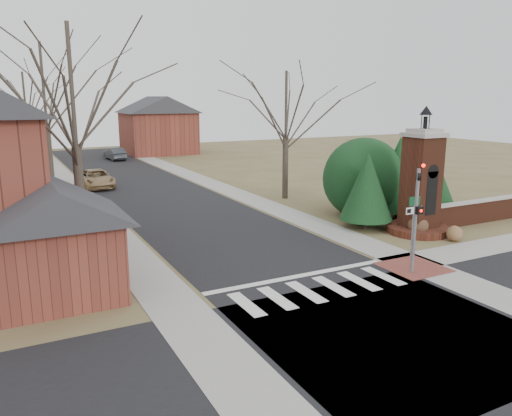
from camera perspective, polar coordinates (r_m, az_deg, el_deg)
ground at (r=18.04m, az=8.75°, el=-10.01°), size 120.00×120.00×0.00m
main_street at (r=37.40m, az=-11.41°, el=1.70°), size 8.00×70.00×0.01m
cross_street at (r=15.94m, az=15.26°, el=-13.46°), size 120.00×8.00×0.01m
crosswalk_zone at (r=18.64m, az=7.29°, el=-9.18°), size 8.00×2.20×0.02m
stop_bar at (r=19.81m, az=4.82°, el=-7.79°), size 8.00×0.35×0.02m
sidewalk_right_main at (r=39.10m, az=-4.08°, el=2.40°), size 2.00×60.00×0.02m
sidewalk_left at (r=36.36m, az=-19.30°, el=0.94°), size 2.00×60.00×0.02m
curb_apron at (r=21.72m, az=17.55°, el=-6.49°), size 2.40×2.40×0.02m
traffic_signal_pole at (r=20.41m, az=17.86°, el=-0.21°), size 0.28×0.41×4.50m
sign_post at (r=22.41m, az=17.55°, el=-0.75°), size 0.90×0.07×2.75m
brick_gate_monument at (r=26.82m, az=18.28°, el=1.79°), size 3.20×3.20×6.47m
brick_garden_wall at (r=30.45m, az=24.04°, el=-0.34°), size 7.50×0.50×1.30m
garage_left at (r=18.52m, az=-21.98°, el=-2.90°), size 4.80×4.80×4.29m
house_distant_right at (r=64.03m, az=-11.16°, el=9.42°), size 8.80×8.80×7.30m
evergreen_near at (r=27.03m, az=12.59°, el=2.49°), size 2.80×2.80×4.10m
evergreen_mid at (r=30.05m, az=16.01°, el=3.87°), size 3.40×3.40×4.70m
evergreen_far at (r=30.87m, az=19.91°, el=2.51°), size 2.40×2.40×3.30m
evergreen_mass at (r=30.05m, az=12.20°, el=3.69°), size 4.80×4.80×4.80m
bare_tree_0 at (r=22.59m, az=-20.40°, el=13.86°), size 8.05×8.05×11.15m
bare_tree_1 at (r=35.53m, az=-23.20°, el=13.42°), size 8.40×8.40×11.64m
bare_tree_2 at (r=48.45m, az=-24.96°, el=11.58°), size 7.35×7.35×10.19m
bare_tree_3 at (r=34.18m, az=3.47°, el=12.21°), size 7.00×7.00×9.70m
pickup_truck at (r=40.84m, az=-17.79°, el=3.23°), size 2.33×4.99×1.38m
distant_car at (r=58.40m, az=-15.84°, el=6.00°), size 1.87×4.37×1.40m
dry_shrub_left at (r=26.61m, az=18.03°, el=-1.93°), size 1.02×1.02×1.02m
dry_shrub_right at (r=26.19m, az=21.74°, el=-2.72°), size 0.77×0.77×0.77m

